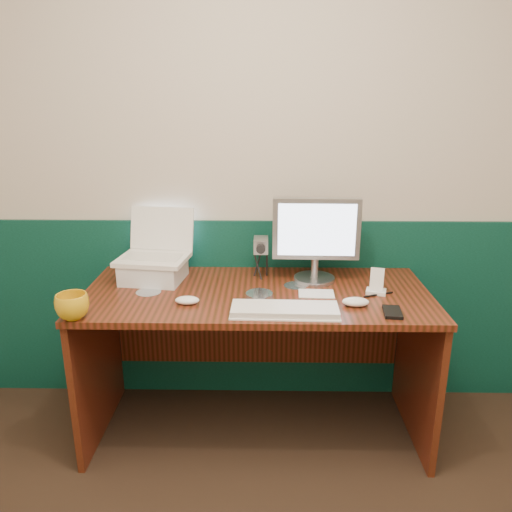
{
  "coord_description": "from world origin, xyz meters",
  "views": [
    {
      "loc": [
        -0.02,
        -0.77,
        1.6
      ],
      "look_at": [
        -0.06,
        1.23,
        0.97
      ],
      "focal_mm": 35.0,
      "sensor_mm": 36.0,
      "label": 1
    }
  ],
  "objects_px": {
    "laptop": "(151,234)",
    "keyboard": "(285,311)",
    "mug": "(72,306)",
    "monitor": "(316,240)",
    "camcorder": "(261,259)",
    "desk": "(257,363)"
  },
  "relations": [
    {
      "from": "desk",
      "to": "mug",
      "type": "xyz_separation_m",
      "value": [
        -0.74,
        -0.31,
        0.43
      ]
    },
    {
      "from": "keyboard",
      "to": "monitor",
      "type": "bearing_deg",
      "value": 69.61
    },
    {
      "from": "desk",
      "to": "mug",
      "type": "bearing_deg",
      "value": -157.27
    },
    {
      "from": "laptop",
      "to": "mug",
      "type": "height_order",
      "value": "laptop"
    },
    {
      "from": "desk",
      "to": "monitor",
      "type": "relative_size",
      "value": 3.87
    },
    {
      "from": "desk",
      "to": "laptop",
      "type": "bearing_deg",
      "value": 164.45
    },
    {
      "from": "keyboard",
      "to": "mug",
      "type": "xyz_separation_m",
      "value": [
        -0.86,
        -0.06,
        0.04
      ]
    },
    {
      "from": "mug",
      "to": "keyboard",
      "type": "bearing_deg",
      "value": 4.25
    },
    {
      "from": "monitor",
      "to": "mug",
      "type": "distance_m",
      "value": 1.13
    },
    {
      "from": "monitor",
      "to": "keyboard",
      "type": "bearing_deg",
      "value": -110.39
    },
    {
      "from": "keyboard",
      "to": "mug",
      "type": "height_order",
      "value": "mug"
    },
    {
      "from": "monitor",
      "to": "keyboard",
      "type": "height_order",
      "value": "monitor"
    },
    {
      "from": "desk",
      "to": "keyboard",
      "type": "xyz_separation_m",
      "value": [
        0.12,
        -0.25,
        0.39
      ]
    },
    {
      "from": "keyboard",
      "to": "laptop",
      "type": "bearing_deg",
      "value": 149.75
    },
    {
      "from": "laptop",
      "to": "keyboard",
      "type": "height_order",
      "value": "laptop"
    },
    {
      "from": "monitor",
      "to": "keyboard",
      "type": "distance_m",
      "value": 0.47
    },
    {
      "from": "mug",
      "to": "monitor",
      "type": "bearing_deg",
      "value": 24.44
    },
    {
      "from": "camcorder",
      "to": "laptop",
      "type": "bearing_deg",
      "value": -173.75
    },
    {
      "from": "laptop",
      "to": "mug",
      "type": "xyz_separation_m",
      "value": [
        -0.23,
        -0.45,
        -0.18
      ]
    },
    {
      "from": "camcorder",
      "to": "desk",
      "type": "bearing_deg",
      "value": -95.23
    },
    {
      "from": "monitor",
      "to": "camcorder",
      "type": "distance_m",
      "value": 0.29
    },
    {
      "from": "laptop",
      "to": "monitor",
      "type": "bearing_deg",
      "value": 8.72
    }
  ]
}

